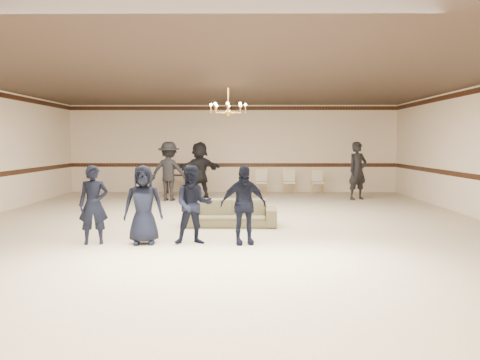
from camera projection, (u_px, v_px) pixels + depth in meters
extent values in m
cube|color=beige|center=(227.00, 223.00, 11.04)|extent=(12.00, 14.00, 0.01)
cube|color=black|center=(227.00, 81.00, 10.79)|extent=(12.00, 14.00, 0.01)
cube|color=beige|center=(233.00, 149.00, 17.89)|extent=(12.00, 0.01, 3.20)
cube|color=beige|center=(198.00, 171.00, 3.93)|extent=(12.00, 0.01, 3.20)
cube|color=#391C11|center=(233.00, 165.00, 17.92)|extent=(12.00, 0.02, 0.14)
cube|color=#391C11|center=(233.00, 108.00, 17.76)|extent=(12.00, 0.02, 0.14)
imported|color=black|center=(94.00, 205.00, 8.75)|extent=(0.58, 0.45, 1.43)
imported|color=black|center=(143.00, 205.00, 8.75)|extent=(0.75, 0.54, 1.43)
imported|color=black|center=(193.00, 205.00, 8.74)|extent=(0.76, 0.63, 1.43)
imported|color=black|center=(243.00, 205.00, 8.74)|extent=(0.89, 0.50, 1.43)
imported|color=#6A6447|center=(231.00, 213.00, 10.67)|extent=(1.99, 0.81, 0.58)
imported|color=black|center=(169.00, 171.00, 15.28)|extent=(1.29, 0.86, 1.86)
imported|color=black|center=(200.00, 170.00, 15.97)|extent=(1.73, 1.43, 1.86)
imported|color=black|center=(358.00, 171.00, 15.54)|extent=(0.80, 0.70, 1.86)
cube|color=#341C11|center=(177.00, 184.00, 17.40)|extent=(0.84, 0.41, 0.68)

